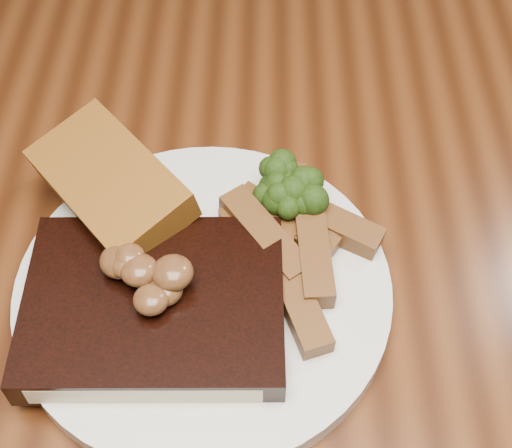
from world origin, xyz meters
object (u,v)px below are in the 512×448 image
Objects in this scene: plate at (204,291)px; garlic_bread at (115,201)px; dining_table at (262,305)px; chair_far at (253,19)px; potato_wedges at (277,260)px; steak at (155,305)px.

plate is 0.10m from garlic_bread.
chair_far reaches higher than dining_table.
chair_far is (-0.02, 0.70, -0.21)m from dining_table.
chair_far is 0.76m from garlic_bread.
potato_wedges is at bearing 15.88° from plate.
plate is 2.12× the size of garlic_bread.
garlic_bread is at bearing 136.43° from plate.
chair_far is 3.09× the size of plate.
dining_table is 9.36× the size of steak.
dining_table is 12.90× the size of garlic_bread.
potato_wedges is (0.12, -0.05, -0.00)m from garlic_bread.
dining_table is 0.12m from potato_wedges.
potato_wedges reaches higher than plate.
steak is at bearing -134.52° from dining_table.
plate is at bearing 5.74° from garlic_bread.
plate is (-0.02, -0.75, 0.31)m from chair_far.
garlic_bread reaches higher than plate.
dining_table is 0.16m from garlic_bread.
dining_table is 6.08× the size of plate.
potato_wedges is (0.03, -0.73, 0.33)m from chair_far.
dining_table is at bearing 49.91° from plate.
plate is at bearing 102.68° from chair_far.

